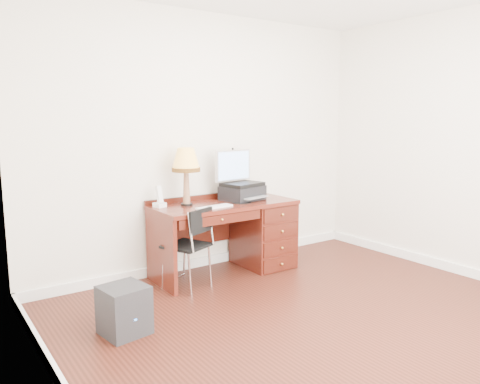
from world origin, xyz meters
TOP-DOWN VIEW (x-y plane):
  - ground at (0.00, 0.00)m, footprint 4.00×4.00m
  - room_shell at (0.00, 0.63)m, footprint 4.00×4.00m
  - desk at (0.32, 1.40)m, footprint 1.50×0.67m
  - monitor at (0.20, 1.54)m, footprint 0.46×0.17m
  - keyboard at (-0.23, 1.23)m, footprint 0.40×0.16m
  - mouse_pad at (0.14, 1.31)m, footprint 0.21×0.21m
  - printer at (0.25, 1.44)m, footprint 0.48×0.41m
  - leg_lamp at (-0.39, 1.49)m, footprint 0.28×0.28m
  - phone at (-0.66, 1.56)m, footprint 0.12×0.12m
  - pen_cup at (0.38, 1.49)m, footprint 0.07×0.07m
  - chair at (-0.53, 1.18)m, footprint 0.49×0.49m
  - equipment_box at (-1.39, 0.66)m, footprint 0.36×0.36m

SIDE VIEW (x-z plane):
  - ground at x=0.00m, z-range 0.00..0.00m
  - room_shell at x=0.00m, z-range -1.95..2.05m
  - equipment_box at x=-1.39m, z-range 0.00..0.37m
  - desk at x=0.32m, z-range 0.04..0.79m
  - chair at x=-0.53m, z-range 0.08..0.87m
  - keyboard at x=-0.23m, z-range 0.75..0.76m
  - mouse_pad at x=0.14m, z-range 0.74..0.78m
  - pen_cup at x=0.38m, z-range 0.75..0.84m
  - phone at x=-0.66m, z-range 0.71..0.92m
  - printer at x=0.25m, z-range 0.75..0.93m
  - monitor at x=0.20m, z-range 0.82..1.35m
  - leg_lamp at x=-0.39m, z-range 0.88..1.46m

